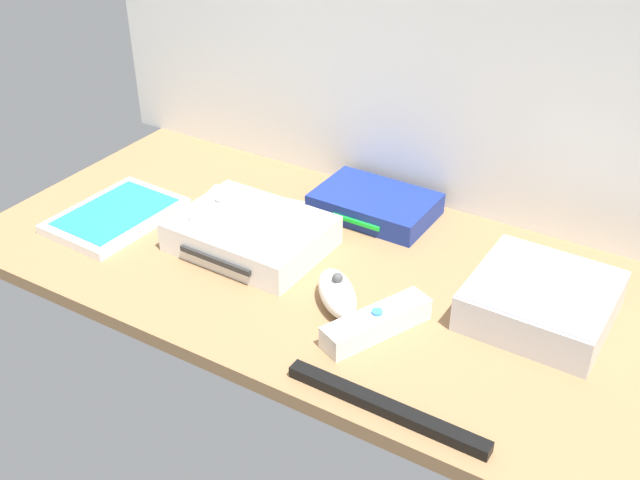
# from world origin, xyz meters

# --- Properties ---
(ground_plane) EXTENTS (1.00, 0.48, 0.02)m
(ground_plane) POSITION_xyz_m (0.00, 0.00, -0.01)
(ground_plane) COLOR #936D47
(ground_plane) RESTS_ON ground
(game_console) EXTENTS (0.21, 0.17, 0.04)m
(game_console) POSITION_xyz_m (-0.11, -0.01, 0.02)
(game_console) COLOR white
(game_console) RESTS_ON ground_plane
(mini_computer) EXTENTS (0.17, 0.17, 0.05)m
(mini_computer) POSITION_xyz_m (0.30, 0.04, 0.03)
(mini_computer) COLOR silver
(mini_computer) RESTS_ON ground_plane
(game_case) EXTENTS (0.14, 0.20, 0.02)m
(game_case) POSITION_xyz_m (-0.33, -0.06, 0.01)
(game_case) COLOR white
(game_case) RESTS_ON ground_plane
(network_router) EXTENTS (0.18, 0.13, 0.03)m
(network_router) POSITION_xyz_m (-0.00, 0.16, 0.02)
(network_router) COLOR navy
(network_router) RESTS_ON ground_plane
(remote_wand) EXTENTS (0.09, 0.15, 0.03)m
(remote_wand) POSITION_xyz_m (0.14, -0.09, 0.02)
(remote_wand) COLOR white
(remote_wand) RESTS_ON ground_plane
(remote_nunchuk) EXTENTS (0.10, 0.10, 0.05)m
(remote_nunchuk) POSITION_xyz_m (0.07, -0.07, 0.02)
(remote_nunchuk) COLOR white
(remote_nunchuk) RESTS_ON ground_plane
(remote_classic_pad) EXTENTS (0.16, 0.10, 0.02)m
(remote_classic_pad) POSITION_xyz_m (-0.12, -0.01, 0.05)
(remote_classic_pad) COLOR white
(remote_classic_pad) RESTS_ON game_console
(sensor_bar) EXTENTS (0.24, 0.02, 0.01)m
(sensor_bar) POSITION_xyz_m (0.21, -0.21, 0.01)
(sensor_bar) COLOR black
(sensor_bar) RESTS_ON ground_plane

